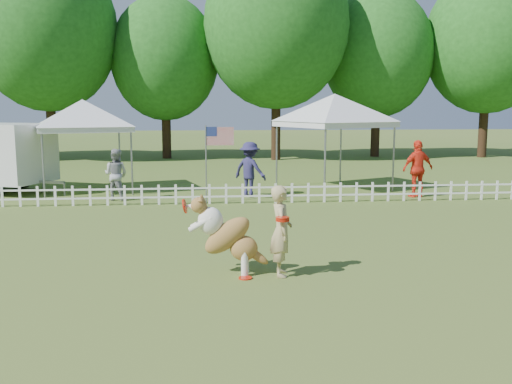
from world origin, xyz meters
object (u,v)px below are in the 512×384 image
(handler, at_px, (281,231))
(frisbee_on_turf, at_px, (245,278))
(canopy_tent_right, at_px, (334,143))
(spectator_c, at_px, (418,169))
(canopy_tent_left, at_px, (84,147))
(flag_pole, at_px, (206,165))
(spectator_a, at_px, (116,175))
(spectator_b, at_px, (250,169))
(dog, at_px, (228,235))

(handler, height_order, frisbee_on_turf, handler)
(canopy_tent_right, xyz_separation_m, spectator_c, (2.31, -1.96, -0.71))
(canopy_tent_left, relative_size, spectator_c, 1.67)
(flag_pole, distance_m, spectator_a, 2.94)
(frisbee_on_turf, xyz_separation_m, flag_pole, (-0.63, 7.72, 1.16))
(handler, bearing_deg, spectator_c, -31.44)
(spectator_a, xyz_separation_m, spectator_b, (4.20, 0.29, 0.09))
(dog, relative_size, spectator_c, 0.75)
(frisbee_on_turf, bearing_deg, spectator_c, 53.50)
(handler, distance_m, canopy_tent_right, 10.67)
(flag_pole, relative_size, spectator_b, 1.32)
(spectator_a, bearing_deg, handler, 136.89)
(canopy_tent_left, bearing_deg, canopy_tent_right, -17.62)
(handler, height_order, flag_pole, flag_pole)
(handler, relative_size, spectator_c, 0.86)
(flag_pole, bearing_deg, dog, -93.03)
(spectator_b, bearing_deg, frisbee_on_turf, 123.87)
(frisbee_on_turf, relative_size, spectator_b, 0.13)
(frisbee_on_turf, bearing_deg, dog, 131.92)
(spectator_c, bearing_deg, canopy_tent_right, -54.14)
(handler, relative_size, canopy_tent_left, 0.51)
(flag_pole, bearing_deg, handler, -86.37)
(dog, distance_m, canopy_tent_right, 10.83)
(dog, bearing_deg, spectator_a, 118.72)
(dog, bearing_deg, spectator_b, 90.79)
(canopy_tent_right, bearing_deg, spectator_c, -64.97)
(handler, height_order, spectator_c, spectator_c)
(frisbee_on_turf, distance_m, flag_pole, 7.83)
(canopy_tent_left, xyz_separation_m, flag_pole, (4.12, -2.76, -0.36))
(spectator_a, height_order, spectator_c, spectator_c)
(frisbee_on_turf, xyz_separation_m, canopy_tent_left, (-4.74, 10.47, 1.52))
(dog, relative_size, spectator_a, 0.86)
(spectator_b, bearing_deg, flag_pole, 77.67)
(spectator_a, height_order, spectator_b, spectator_b)
(canopy_tent_left, bearing_deg, spectator_c, -27.51)
(handler, xyz_separation_m, canopy_tent_left, (-5.37, 10.33, 0.74))
(canopy_tent_right, relative_size, spectator_a, 2.03)
(spectator_b, relative_size, spectator_c, 0.97)
(dog, xyz_separation_m, spectator_a, (-3.15, 8.26, 0.11))
(flag_pole, bearing_deg, canopy_tent_left, 140.40)
(flag_pole, bearing_deg, canopy_tent_right, 24.04)
(canopy_tent_left, xyz_separation_m, canopy_tent_right, (8.58, -0.20, 0.10))
(canopy_tent_right, relative_size, spectator_c, 1.77)
(canopy_tent_right, distance_m, spectator_b, 3.46)
(dog, bearing_deg, flag_pole, 100.56)
(spectator_a, bearing_deg, frisbee_on_turf, 132.99)
(dog, xyz_separation_m, canopy_tent_right, (4.11, 9.98, 0.94))
(handler, bearing_deg, dog, 82.43)
(canopy_tent_right, distance_m, spectator_a, 7.51)
(handler, xyz_separation_m, spectator_c, (5.52, 8.17, 0.13))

